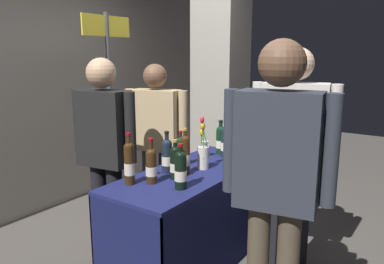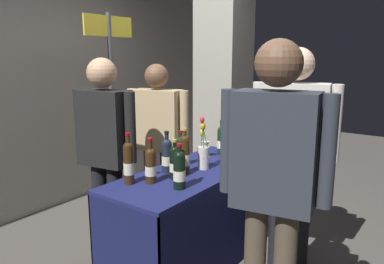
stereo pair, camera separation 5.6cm
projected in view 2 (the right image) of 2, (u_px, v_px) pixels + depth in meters
name	position (u px, v px, depth m)	size (l,w,h in m)	color
ground_plane	(192.00, 263.00, 2.99)	(12.00, 12.00, 0.00)	#514C47
back_partition	(36.00, 64.00, 3.80)	(6.33, 0.12, 3.07)	#9E998E
concrete_pillar	(224.00, 54.00, 4.15)	(0.49, 0.49, 3.27)	gray
tasting_table	(192.00, 202.00, 2.89)	(1.48, 0.61, 0.77)	#191E51
featured_wine_bottle	(151.00, 165.00, 2.55)	(0.08, 0.08, 0.31)	#38230F
display_bottle_0	(222.00, 140.00, 3.29)	(0.08, 0.08, 0.30)	black
display_bottle_1	(167.00, 155.00, 2.78)	(0.08, 0.08, 0.31)	#192333
display_bottle_2	(181.00, 151.00, 2.93)	(0.07, 0.07, 0.29)	black
display_bottle_3	(185.00, 154.00, 2.73)	(0.07, 0.07, 0.34)	#38230F
display_bottle_4	(226.00, 142.00, 3.18)	(0.08, 0.08, 0.31)	#192333
display_bottle_5	(179.00, 169.00, 2.44)	(0.08, 0.08, 0.30)	black
display_bottle_6	(175.00, 162.00, 2.63)	(0.08, 0.08, 0.28)	black
display_bottle_7	(129.00, 162.00, 2.52)	(0.07, 0.07, 0.36)	#38230F
wine_glass_near_vendor	(206.00, 146.00, 3.19)	(0.07, 0.07, 0.14)	silver
wine_glass_mid	(233.00, 154.00, 2.93)	(0.06, 0.06, 0.14)	silver
flower_vase	(203.00, 153.00, 2.86)	(0.09, 0.09, 0.41)	silver
vendor_presenter	(158.00, 133.00, 3.43)	(0.30, 0.60, 1.55)	#2D3347
vendor_assistant	(105.00, 144.00, 2.86)	(0.27, 0.56, 1.61)	black
taster_foreground_right	(294.00, 141.00, 2.72)	(0.30, 0.61, 1.69)	black
taster_foreground_left	(274.00, 174.00, 1.92)	(0.28, 0.58, 1.71)	#4C4233
booth_signpost	(112.00, 96.00, 3.47)	(0.55, 0.04, 2.00)	#47474C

